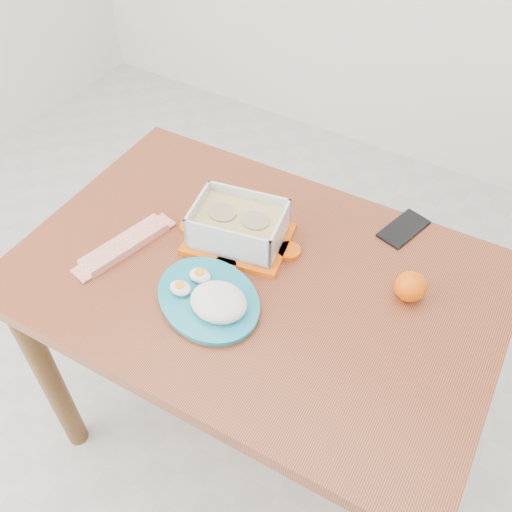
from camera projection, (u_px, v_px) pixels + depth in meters
The scene contains 7 objects.
ground at pixel (196, 445), 1.78m from camera, with size 3.50×3.50×0.00m, color #B7B7B2.
dining_table at pixel (256, 306), 1.36m from camera, with size 1.09×0.74×0.75m.
food_container at pixel (238, 226), 1.31m from camera, with size 0.26×0.22×0.10m.
orange_fruit at pixel (410, 286), 1.21m from camera, with size 0.07×0.07×0.07m, color orange.
rice_plate at pixel (211, 298), 1.20m from camera, with size 0.33×0.33×0.07m.
candy_bar at pixel (125, 245), 1.32m from camera, with size 0.22×0.05×0.02m, color red.
smartphone at pixel (404, 229), 1.37m from camera, with size 0.07×0.13×0.01m, color black.
Camera 1 is at (0.56, -0.58, 1.71)m, focal length 40.00 mm.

